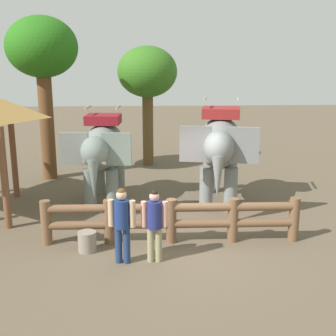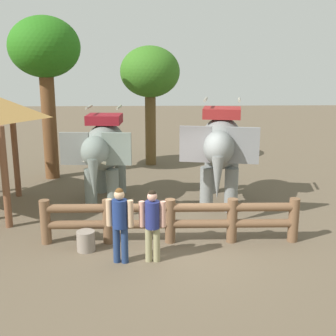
{
  "view_description": "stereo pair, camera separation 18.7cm",
  "coord_description": "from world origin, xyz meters",
  "px_view_note": "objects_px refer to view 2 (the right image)",
  "views": [
    {
      "loc": [
        -0.55,
        -9.54,
        4.22
      ],
      "look_at": [
        0.0,
        1.71,
        1.4
      ],
      "focal_mm": 47.59,
      "sensor_mm": 36.0,
      "label": 1
    },
    {
      "loc": [
        -0.37,
        -9.55,
        4.22
      ],
      "look_at": [
        0.0,
        1.71,
        1.4
      ],
      "focal_mm": 47.59,
      "sensor_mm": 36.0,
      "label": 2
    }
  ],
  "objects_px": {
    "elephant_center": "(221,146)",
    "tree_back_center": "(150,74)",
    "tree_far_left": "(45,53)",
    "tourist_woman_in_black": "(152,221)",
    "elephant_near_left": "(104,150)",
    "tourist_man_in_blue": "(120,220)",
    "log_fence": "(170,218)",
    "feed_bucket": "(86,241)"
  },
  "relations": [
    {
      "from": "log_fence",
      "to": "tree_back_center",
      "type": "xyz_separation_m",
      "value": [
        -0.49,
        7.81,
        2.96
      ]
    },
    {
      "from": "elephant_center",
      "to": "tree_back_center",
      "type": "xyz_separation_m",
      "value": [
        -2.04,
        5.04,
        1.83
      ]
    },
    {
      "from": "log_fence",
      "to": "tree_far_left",
      "type": "relative_size",
      "value": 1.08
    },
    {
      "from": "elephant_center",
      "to": "tree_far_left",
      "type": "distance_m",
      "value": 6.9
    },
    {
      "from": "elephant_center",
      "to": "tourist_man_in_blue",
      "type": "xyz_separation_m",
      "value": [
        -2.63,
        -3.79,
        -0.78
      ]
    },
    {
      "from": "tourist_woman_in_black",
      "to": "tree_back_center",
      "type": "xyz_separation_m",
      "value": [
        -0.08,
        8.8,
        2.65
      ]
    },
    {
      "from": "tree_far_left",
      "to": "feed_bucket",
      "type": "xyz_separation_m",
      "value": [
        2.11,
        -6.29,
        -4.12
      ]
    },
    {
      "from": "tourist_man_in_blue",
      "to": "tourist_woman_in_black",
      "type": "bearing_deg",
      "value": 2.44
    },
    {
      "from": "tree_back_center",
      "to": "elephant_near_left",
      "type": "bearing_deg",
      "value": -105.54
    },
    {
      "from": "elephant_center",
      "to": "tourist_man_in_blue",
      "type": "distance_m",
      "value": 4.68
    },
    {
      "from": "elephant_near_left",
      "to": "tourist_woman_in_black",
      "type": "distance_m",
      "value": 4.32
    },
    {
      "from": "tourist_woman_in_black",
      "to": "tree_back_center",
      "type": "distance_m",
      "value": 9.19
    },
    {
      "from": "log_fence",
      "to": "tree_back_center",
      "type": "distance_m",
      "value": 8.37
    },
    {
      "from": "log_fence",
      "to": "tourist_man_in_blue",
      "type": "bearing_deg",
      "value": -136.63
    },
    {
      "from": "log_fence",
      "to": "elephant_near_left",
      "type": "distance_m",
      "value": 3.68
    },
    {
      "from": "feed_bucket",
      "to": "tree_back_center",
      "type": "bearing_deg",
      "value": 80.26
    },
    {
      "from": "elephant_center",
      "to": "tree_back_center",
      "type": "distance_m",
      "value": 5.74
    },
    {
      "from": "elephant_center",
      "to": "tree_far_left",
      "type": "bearing_deg",
      "value": 150.77
    },
    {
      "from": "elephant_center",
      "to": "tree_far_left",
      "type": "relative_size",
      "value": 0.66
    },
    {
      "from": "log_fence",
      "to": "tourist_woman_in_black",
      "type": "height_order",
      "value": "tourist_woman_in_black"
    },
    {
      "from": "log_fence",
      "to": "elephant_center",
      "type": "relative_size",
      "value": 1.64
    },
    {
      "from": "log_fence",
      "to": "elephant_center",
      "type": "height_order",
      "value": "elephant_center"
    },
    {
      "from": "elephant_center",
      "to": "tree_back_center",
      "type": "height_order",
      "value": "tree_back_center"
    },
    {
      "from": "tree_far_left",
      "to": "feed_bucket",
      "type": "height_order",
      "value": "tree_far_left"
    },
    {
      "from": "tree_far_left",
      "to": "tree_back_center",
      "type": "relative_size",
      "value": 1.2
    },
    {
      "from": "log_fence",
      "to": "tourist_woman_in_black",
      "type": "relative_size",
      "value": 3.8
    },
    {
      "from": "tourist_woman_in_black",
      "to": "elephant_near_left",
      "type": "bearing_deg",
      "value": 109.26
    },
    {
      "from": "log_fence",
      "to": "tree_back_center",
      "type": "relative_size",
      "value": 1.29
    },
    {
      "from": "tree_back_center",
      "to": "elephant_center",
      "type": "bearing_deg",
      "value": -67.91
    },
    {
      "from": "log_fence",
      "to": "tree_back_center",
      "type": "height_order",
      "value": "tree_back_center"
    },
    {
      "from": "elephant_near_left",
      "to": "tree_back_center",
      "type": "height_order",
      "value": "tree_back_center"
    },
    {
      "from": "elephant_center",
      "to": "tourist_woman_in_black",
      "type": "height_order",
      "value": "elephant_center"
    },
    {
      "from": "feed_bucket",
      "to": "elephant_center",
      "type": "bearing_deg",
      "value": 42.58
    },
    {
      "from": "tourist_man_in_blue",
      "to": "tree_far_left",
      "type": "xyz_separation_m",
      "value": [
        -2.93,
        6.9,
        3.4
      ]
    },
    {
      "from": "elephant_near_left",
      "to": "elephant_center",
      "type": "bearing_deg",
      "value": -4.57
    },
    {
      "from": "elephant_near_left",
      "to": "tourist_woman_in_black",
      "type": "xyz_separation_m",
      "value": [
        1.41,
        -4.03,
        -0.68
      ]
    },
    {
      "from": "elephant_near_left",
      "to": "log_fence",
      "type": "bearing_deg",
      "value": -59.15
    },
    {
      "from": "feed_bucket",
      "to": "elephant_near_left",
      "type": "bearing_deg",
      "value": 88.6
    },
    {
      "from": "tree_far_left",
      "to": "tourist_woman_in_black",
      "type": "bearing_deg",
      "value": -62.34
    },
    {
      "from": "tourist_man_in_blue",
      "to": "feed_bucket",
      "type": "relative_size",
      "value": 3.59
    },
    {
      "from": "tourist_man_in_blue",
      "to": "tree_far_left",
      "type": "bearing_deg",
      "value": 113.02
    },
    {
      "from": "elephant_near_left",
      "to": "tourist_man_in_blue",
      "type": "height_order",
      "value": "elephant_near_left"
    }
  ]
}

